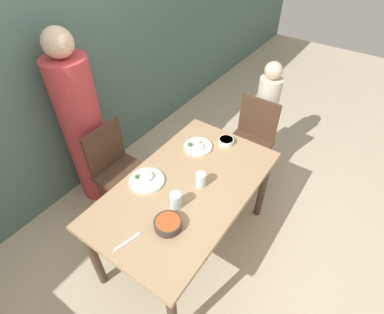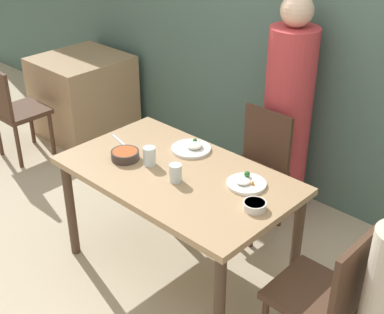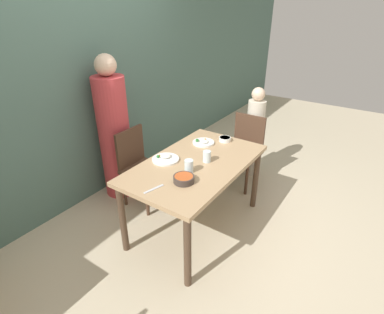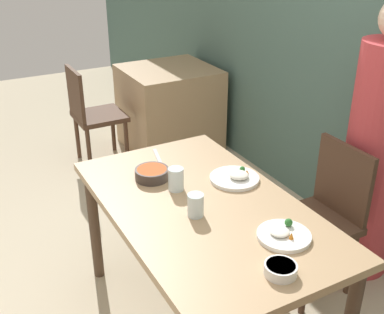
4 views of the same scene
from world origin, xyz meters
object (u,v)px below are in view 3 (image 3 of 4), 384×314
(person_adult, at_px, (114,135))
(bowl_curry, at_px, (184,179))
(glass_water_tall, at_px, (207,156))
(chair_adult_spot, at_px, (140,165))
(person_child, at_px, (254,135))
(plate_rice_adult, at_px, (165,158))
(chair_child_spot, at_px, (244,148))

(person_adult, height_order, bowl_curry, person_adult)
(person_adult, bearing_deg, glass_water_tall, -87.90)
(chair_adult_spot, relative_size, bowl_curry, 4.96)
(person_child, height_order, plate_rice_adult, person_child)
(bowl_curry, xyz_separation_m, glass_water_tall, (0.40, 0.03, 0.02))
(person_adult, relative_size, person_child, 1.39)
(chair_adult_spot, distance_m, bowl_curry, 0.96)
(chair_child_spot, height_order, person_child, person_child)
(chair_adult_spot, xyz_separation_m, person_adult, (0.00, 0.34, 0.27))
(bowl_curry, bearing_deg, person_adult, 73.30)
(glass_water_tall, bearing_deg, plate_rice_adult, 119.33)
(person_child, height_order, bowl_curry, person_child)
(chair_adult_spot, bearing_deg, glass_water_tall, -87.02)
(glass_water_tall, bearing_deg, chair_adult_spot, 92.98)
(plate_rice_adult, height_order, glass_water_tall, glass_water_tall)
(plate_rice_adult, bearing_deg, chair_child_spot, -13.09)
(chair_adult_spot, distance_m, plate_rice_adult, 0.58)
(bowl_curry, bearing_deg, chair_child_spot, 3.91)
(chair_adult_spot, bearing_deg, plate_rice_adult, -106.51)
(chair_adult_spot, height_order, glass_water_tall, chair_adult_spot)
(person_child, bearing_deg, plate_rice_adult, 169.42)
(chair_child_spot, distance_m, person_child, 0.29)
(chair_child_spot, height_order, bowl_curry, chair_child_spot)
(glass_water_tall, bearing_deg, person_adult, 92.10)
(bowl_curry, bearing_deg, plate_rice_adult, 59.42)
(bowl_curry, bearing_deg, chair_adult_spot, 67.12)
(plate_rice_adult, bearing_deg, glass_water_tall, -60.67)
(chair_adult_spot, distance_m, person_child, 1.49)
(person_child, xyz_separation_m, bowl_curry, (-1.65, -0.09, 0.22))
(plate_rice_adult, relative_size, glass_water_tall, 2.37)
(chair_child_spot, height_order, glass_water_tall, chair_child_spot)
(chair_child_spot, relative_size, bowl_curry, 4.96)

